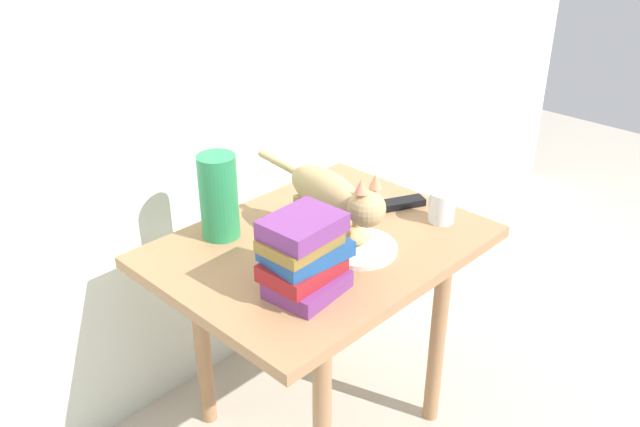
% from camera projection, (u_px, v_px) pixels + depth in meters
% --- Properties ---
extents(ground_plane, '(6.00, 6.00, 0.00)m').
position_uv_depth(ground_plane, '(320.00, 417.00, 1.99)').
color(ground_plane, '#B2A899').
extents(back_panel, '(4.00, 0.04, 2.20)m').
position_uv_depth(back_panel, '(202.00, 15.00, 1.74)').
color(back_panel, silver).
rests_on(back_panel, ground).
extents(side_table, '(0.81, 0.61, 0.60)m').
position_uv_depth(side_table, '(320.00, 269.00, 1.75)').
color(side_table, '#9E724C').
rests_on(side_table, ground).
extents(plate, '(0.19, 0.19, 0.01)m').
position_uv_depth(plate, '(358.00, 248.00, 1.67)').
color(plate, silver).
rests_on(plate, side_table).
extents(bread_roll, '(0.08, 0.06, 0.05)m').
position_uv_depth(bread_roll, '(358.00, 235.00, 1.67)').
color(bread_roll, '#E0BC7A').
rests_on(bread_roll, plate).
extents(cat, '(0.12, 0.48, 0.23)m').
position_uv_depth(cat, '(334.00, 196.00, 1.65)').
color(cat, tan).
rests_on(cat, side_table).
extents(book_stack, '(0.20, 0.16, 0.18)m').
position_uv_depth(book_stack, '(304.00, 255.00, 1.48)').
color(book_stack, '#72337A').
rests_on(book_stack, side_table).
extents(green_vase, '(0.10, 0.10, 0.22)m').
position_uv_depth(green_vase, '(219.00, 197.00, 1.69)').
color(green_vase, '#288C51').
rests_on(green_vase, side_table).
extents(candle_jar, '(0.07, 0.07, 0.08)m').
position_uv_depth(candle_jar, '(442.00, 208.00, 1.79)').
color(candle_jar, silver).
rests_on(candle_jar, side_table).
extents(tv_remote, '(0.15, 0.10, 0.02)m').
position_uv_depth(tv_remote, '(399.00, 204.00, 1.88)').
color(tv_remote, black).
rests_on(tv_remote, side_table).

